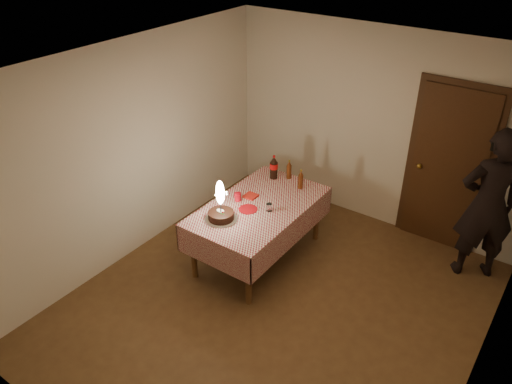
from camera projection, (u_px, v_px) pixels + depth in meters
ground at (274, 306)px, 5.45m from camera, size 4.00×4.50×0.01m
room_shell at (285, 170)px, 4.64m from camera, size 4.04×4.54×2.62m
dining_table at (258, 212)px, 5.87m from camera, size 1.02×1.72×0.75m
birthday_cake at (221, 210)px, 5.51m from camera, size 0.36×0.36×0.49m
red_plate at (248, 209)px, 5.74m from camera, size 0.22×0.22×0.01m
red_cup at (238, 197)px, 5.88m from camera, size 0.08×0.08×0.10m
clear_cup at (269, 207)px, 5.70m from camera, size 0.07×0.07×0.09m
napkin_stack at (251, 196)px, 5.98m from camera, size 0.15×0.15×0.02m
cola_bottle at (274, 167)px, 6.31m from camera, size 0.10×0.10×0.32m
amber_bottle_left at (289, 170)px, 6.32m from camera, size 0.06×0.06×0.25m
amber_bottle_right at (301, 180)px, 6.10m from camera, size 0.06×0.06×0.25m
photographer at (488, 205)px, 5.49m from camera, size 0.80×0.73×1.84m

